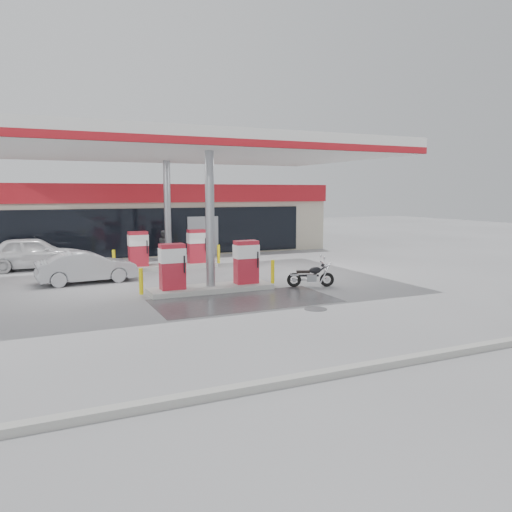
{
  "coord_description": "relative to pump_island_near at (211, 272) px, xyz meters",
  "views": [
    {
      "loc": [
        -5.83,
        -14.85,
        3.56
      ],
      "look_at": [
        1.75,
        1.89,
        1.2
      ],
      "focal_mm": 35.0,
      "sensor_mm": 36.0,
      "label": 1
    }
  ],
  "objects": [
    {
      "name": "ground",
      "position": [
        0.0,
        -2.0,
        -0.71
      ],
      "size": [
        90.0,
        90.0,
        0.0
      ],
      "primitive_type": "plane",
      "color": "gray",
      "rests_on": "ground"
    },
    {
      "name": "wet_patch",
      "position": [
        0.5,
        -2.0,
        -0.71
      ],
      "size": [
        6.0,
        3.0,
        0.0
      ],
      "primitive_type": "cube",
      "color": "#4C4C4F",
      "rests_on": "ground"
    },
    {
      "name": "kerb",
      "position": [
        0.0,
        -9.0,
        -0.64
      ],
      "size": [
        28.0,
        0.25,
        0.15
      ],
      "primitive_type": "cube",
      "color": "gray",
      "rests_on": "ground"
    },
    {
      "name": "sedan_white",
      "position": [
        -5.78,
        8.2,
        0.06
      ],
      "size": [
        4.56,
        1.97,
        1.53
      ],
      "primitive_type": "imported",
      "rotation": [
        0.0,
        0.0,
        1.53
      ],
      "color": "silver",
      "rests_on": "ground"
    },
    {
      "name": "store_building",
      "position": [
        0.01,
        13.94,
        1.3
      ],
      "size": [
        22.0,
        8.22,
        4.0
      ],
      "color": "#BCB29D",
      "rests_on": "ground"
    },
    {
      "name": "parked_car_right",
      "position": [
        9.78,
        11.78,
        -0.15
      ],
      "size": [
        4.18,
        2.19,
        1.12
      ],
      "primitive_type": "imported",
      "rotation": [
        0.0,
        0.0,
        1.65
      ],
      "color": "#17194F",
      "rests_on": "ground"
    },
    {
      "name": "drain_cover",
      "position": [
        2.0,
        -4.0,
        -0.71
      ],
      "size": [
        0.7,
        0.7,
        0.01
      ],
      "primitive_type": "cylinder",
      "color": "#38383A",
      "rests_on": "ground"
    },
    {
      "name": "pump_island_far",
      "position": [
        0.0,
        6.0,
        0.0
      ],
      "size": [
        5.14,
        1.3,
        1.78
      ],
      "color": "#9E9E99",
      "rests_on": "ground"
    },
    {
      "name": "canopy",
      "position": [
        0.0,
        3.0,
        4.56
      ],
      "size": [
        16.0,
        10.02,
        5.51
      ],
      "color": "silver",
      "rests_on": "ground"
    },
    {
      "name": "attendant",
      "position": [
        0.51,
        8.8,
        0.08
      ],
      "size": [
        0.68,
        0.83,
        1.58
      ],
      "primitive_type": "imported",
      "rotation": [
        0.0,
        0.0,
        1.47
      ],
      "color": "#525257",
      "rests_on": "ground"
    },
    {
      "name": "parked_motorcycle",
      "position": [
        3.73,
        -0.81,
        -0.3
      ],
      "size": [
        1.72,
        0.94,
        0.92
      ],
      "rotation": [
        0.0,
        0.0,
        -0.37
      ],
      "color": "black",
      "rests_on": "ground"
    },
    {
      "name": "pump_island_near",
      "position": [
        0.0,
        0.0,
        0.0
      ],
      "size": [
        5.14,
        1.3,
        1.78
      ],
      "color": "#9E9E99",
      "rests_on": "ground"
    },
    {
      "name": "hatchback_silver",
      "position": [
        -3.89,
        3.6,
        -0.09
      ],
      "size": [
        3.88,
        1.62,
        1.25
      ],
      "primitive_type": "imported",
      "rotation": [
        0.0,
        0.0,
        1.65
      ],
      "color": "#9EA1A6",
      "rests_on": "ground"
    }
  ]
}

